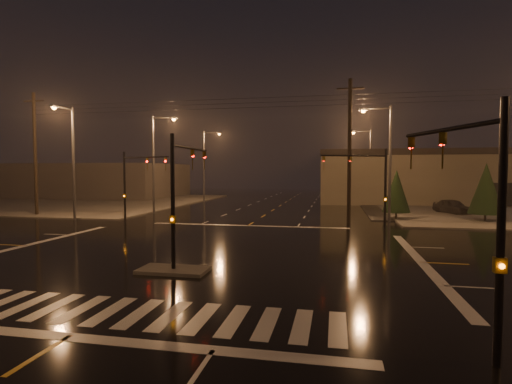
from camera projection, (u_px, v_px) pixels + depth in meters
ground at (203, 253)px, 21.31m from camera, size 140.00×140.00×0.00m
sidewalk_nw at (71, 202)px, 56.56m from camera, size 36.00×36.00×0.12m
median_island at (174, 270)px, 17.39m from camera, size 3.00×1.60×0.15m
crosswalk at (110, 311)px, 12.50m from camera, size 15.00×2.60×0.01m
stop_bar_near at (68, 337)px, 10.54m from camera, size 16.00×0.50×0.01m
stop_bar_far at (248, 226)px, 32.08m from camera, size 16.00×0.50×0.01m
commercial_block at (90, 180)px, 69.15m from camera, size 30.00×18.00×5.60m
signal_mast_median at (181, 185)px, 18.11m from camera, size 0.25×4.59×6.00m
signal_mast_ne at (372, 179)px, 29.18m from camera, size 4.84×1.86×6.00m
signal_mast_nw at (133, 178)px, 32.90m from camera, size 4.84×1.86×6.00m
signal_mast_se at (477, 199)px, 9.57m from camera, size 1.55×3.87×6.00m
streetlight_1 at (156, 157)px, 40.83m from camera, size 2.77×0.32×10.00m
streetlight_2 at (206, 161)px, 56.49m from camera, size 2.77×0.32×10.00m
streetlight_3 at (386, 155)px, 34.48m from camera, size 2.77×0.32×10.00m
streetlight_4 at (368, 161)px, 54.07m from camera, size 2.77×0.32×10.00m
streetlight_5 at (71, 155)px, 35.10m from camera, size 0.32×2.77×10.00m
utility_pole_0 at (35, 153)px, 39.01m from camera, size 2.20×0.32×12.00m
utility_pole_1 at (349, 150)px, 33.13m from camera, size 2.20×0.32×12.00m
conifer_0 at (396, 191)px, 35.77m from camera, size 2.44×2.44×4.51m
conifer_1 at (486, 188)px, 34.36m from camera, size 2.81×2.81×5.09m
car_parked at (453, 206)px, 40.82m from camera, size 3.45×4.85×1.53m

